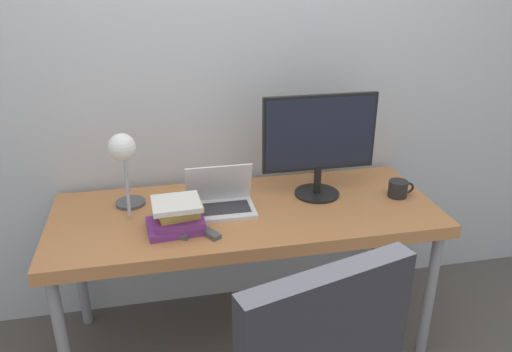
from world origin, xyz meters
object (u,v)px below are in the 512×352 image
(laptop, at_px, (220,201))
(monitor, at_px, (319,140))
(desk_lamp, at_px, (124,158))
(book_stack, at_px, (177,216))
(mug, at_px, (398,189))

(laptop, relative_size, monitor, 0.56)
(monitor, bearing_deg, desk_lamp, -176.62)
(laptop, distance_m, monitor, 0.55)
(book_stack, height_order, mug, book_stack)
(laptop, xyz_separation_m, mug, (0.87, -0.04, -0.00))
(laptop, relative_size, desk_lamp, 0.76)
(laptop, bearing_deg, monitor, 7.99)
(monitor, height_order, mug, monitor)
(laptop, bearing_deg, book_stack, -145.53)
(monitor, relative_size, mug, 4.18)
(laptop, xyz_separation_m, monitor, (0.49, 0.07, 0.24))
(monitor, relative_size, book_stack, 2.21)
(laptop, xyz_separation_m, desk_lamp, (-0.41, 0.02, 0.24))
(desk_lamp, xyz_separation_m, mug, (1.28, -0.05, -0.25))
(monitor, distance_m, mug, 0.47)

